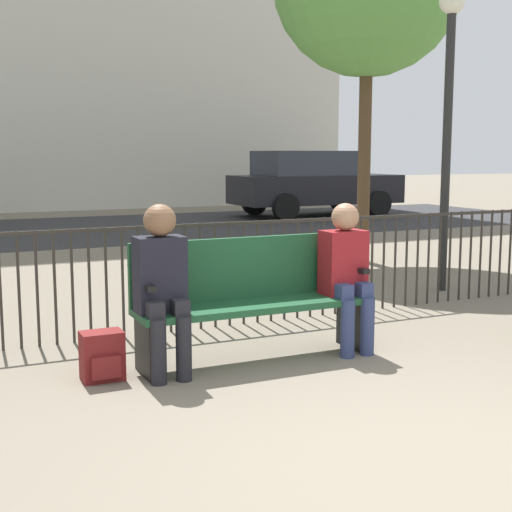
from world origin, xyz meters
The scene contains 9 objects.
ground_plane centered at (0.00, 0.00, 0.00)m, with size 80.00×80.00×0.00m, color #706656.
park_bench centered at (0.00, 2.03, 0.50)m, with size 1.83×0.45×0.92m.
seated_person_0 centered at (-0.74, 1.90, 0.69)m, with size 0.34×0.39×1.21m.
seated_person_1 centered at (0.76, 1.90, 0.66)m, with size 0.34×0.39×1.17m.
backpack centered at (-1.16, 1.98, 0.17)m, with size 0.28×0.23×0.34m.
fence_railing centered at (-0.02, 3.06, 0.56)m, with size 9.01×0.03×0.95m.
lamp_post centered at (3.12, 3.59, 2.23)m, with size 0.28×0.28×3.33m.
street_surface centered at (0.00, 12.00, 0.00)m, with size 24.00×6.00×0.01m.
parked_car_1 centered at (6.68, 12.81, 0.84)m, with size 4.20×1.94×1.62m.
Camera 1 is at (-2.22, -2.77, 1.55)m, focal length 50.00 mm.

